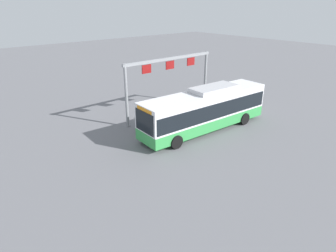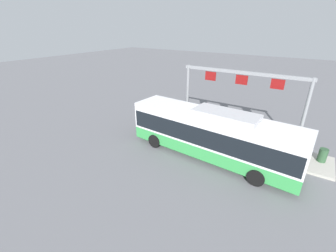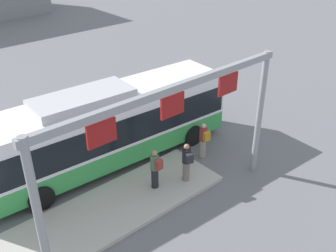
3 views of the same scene
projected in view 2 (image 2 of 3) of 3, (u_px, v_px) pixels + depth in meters
ground_plane at (209, 156)px, 15.57m from camera, size 120.00×120.00×0.00m
platform_curb at (253, 147)px, 16.58m from camera, size 10.00×2.80×0.16m
bus_main at (211, 133)px, 14.82m from camera, size 11.48×3.19×3.46m
person_boarding at (184, 122)px, 18.79m from camera, size 0.41×0.57×1.67m
person_waiting_near at (210, 122)px, 18.48m from camera, size 0.45×0.59×1.67m
person_waiting_mid at (222, 127)px, 17.52m from camera, size 0.34×0.52×1.67m
platform_sign_gantry at (240, 89)px, 17.35m from camera, size 9.57×0.24×5.20m
trash_bin at (323, 155)px, 14.56m from camera, size 0.52×0.52×0.90m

